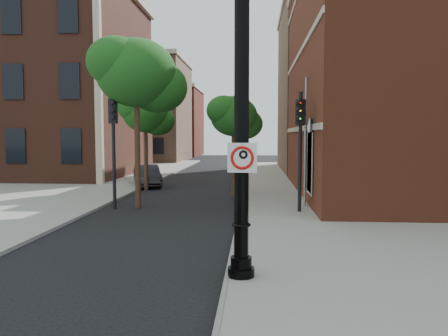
# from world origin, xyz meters

# --- Properties ---
(ground) EXTENTS (120.00, 120.00, 0.00)m
(ground) POSITION_xyz_m (0.00, 0.00, 0.00)
(ground) COLOR black
(ground) RESTS_ON ground
(sidewalk_right) EXTENTS (8.00, 60.00, 0.12)m
(sidewalk_right) POSITION_xyz_m (6.00, 10.00, 0.06)
(sidewalk_right) COLOR gray
(sidewalk_right) RESTS_ON ground
(sidewalk_left) EXTENTS (10.00, 50.00, 0.12)m
(sidewalk_left) POSITION_xyz_m (-9.00, 18.00, 0.06)
(sidewalk_left) COLOR gray
(sidewalk_left) RESTS_ON ground
(curb_edge) EXTENTS (0.10, 60.00, 0.14)m
(curb_edge) POSITION_xyz_m (2.05, 10.00, 0.07)
(curb_edge) COLOR gray
(curb_edge) RESTS_ON ground
(victorian_building) EXTENTS (18.60, 14.60, 17.95)m
(victorian_building) POSITION_xyz_m (-16.00, 23.97, 8.74)
(victorian_building) COLOR brown
(victorian_building) RESTS_ON ground
(bg_building_tan_a) EXTENTS (12.00, 12.00, 12.00)m
(bg_building_tan_a) POSITION_xyz_m (-12.00, 44.00, 6.00)
(bg_building_tan_a) COLOR #8B674C
(bg_building_tan_a) RESTS_ON ground
(bg_building_red) EXTENTS (12.00, 12.00, 10.00)m
(bg_building_red) POSITION_xyz_m (-12.00, 58.00, 5.00)
(bg_building_red) COLOR maroon
(bg_building_red) RESTS_ON ground
(bg_building_tan_b) EXTENTS (22.00, 14.00, 14.00)m
(bg_building_tan_b) POSITION_xyz_m (16.00, 30.00, 7.00)
(bg_building_tan_b) COLOR #8B674C
(bg_building_tan_b) RESTS_ON ground
(lamppost) EXTENTS (0.58, 0.58, 6.90)m
(lamppost) POSITION_xyz_m (2.36, -0.23, 3.19)
(lamppost) COLOR black
(lamppost) RESTS_ON ground
(no_parking_sign) EXTENTS (0.62, 0.12, 0.62)m
(no_parking_sign) POSITION_xyz_m (2.38, -0.40, 2.71)
(no_parking_sign) COLOR white
(no_parking_sign) RESTS_ON ground
(parked_car) EXTENTS (2.69, 4.23, 1.31)m
(parked_car) POSITION_xyz_m (-4.03, 17.04, 0.66)
(parked_car) COLOR #2A2A2F
(parked_car) RESTS_ON ground
(traffic_signal_left) EXTENTS (0.32, 0.41, 5.04)m
(traffic_signal_left) POSITION_xyz_m (-3.38, 8.72, 3.39)
(traffic_signal_left) COLOR black
(traffic_signal_left) RESTS_ON ground
(traffic_signal_right) EXTENTS (0.40, 0.43, 4.89)m
(traffic_signal_right) POSITION_xyz_m (4.43, 8.02, 3.30)
(traffic_signal_right) COLOR black
(traffic_signal_right) RESTS_ON ground
(utility_pole) EXTENTS (0.11, 0.11, 5.64)m
(utility_pole) POSITION_xyz_m (4.80, 9.44, 2.82)
(utility_pole) COLOR #999999
(utility_pole) RESTS_ON ground
(street_tree_a) EXTENTS (4.04, 3.65, 7.29)m
(street_tree_a) POSITION_xyz_m (-2.38, 9.08, 5.76)
(street_tree_a) COLOR #372316
(street_tree_a) RESTS_ON ground
(street_tree_b) EXTENTS (3.08, 2.79, 5.55)m
(street_tree_b) POSITION_xyz_m (-3.57, 15.16, 4.38)
(street_tree_b) COLOR #372316
(street_tree_b) RESTS_ON ground
(street_tree_c) EXTENTS (2.88, 2.60, 5.18)m
(street_tree_c) POSITION_xyz_m (1.58, 13.03, 4.09)
(street_tree_c) COLOR #372316
(street_tree_c) RESTS_ON ground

